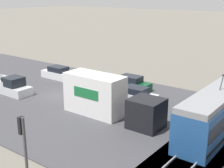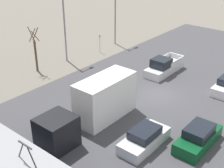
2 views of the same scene
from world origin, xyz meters
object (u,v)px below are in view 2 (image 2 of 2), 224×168
object	(u,v)px
pickup_truck	(164,67)
street_tree	(35,51)
sedan_car_1	(198,137)
street_lamp_near_crossing	(65,19)
box_truck	(95,105)
no_parking_sign	(100,42)
sedan_car_2	(144,139)
street_lamp_mid_block	(116,11)

from	to	relation	value
pickup_truck	street_tree	size ratio (longest dim) A/B	1.07
sedan_car_1	street_lamp_near_crossing	size ratio (longest dim) A/B	0.50
box_truck	no_parking_sign	bearing A→B (deg)	-49.62
box_truck	sedan_car_2	size ratio (longest dim) A/B	2.14
box_truck	street_lamp_near_crossing	xyz separation A→B (m)	(12.26, -8.37, 3.46)
street_tree	street_lamp_mid_block	xyz separation A→B (m)	(-0.73, -13.39, 2.22)
pickup_truck	street_lamp_near_crossing	distance (m)	12.77
pickup_truck	street_lamp_near_crossing	world-z (taller)	street_lamp_near_crossing
sedan_car_2	street_lamp_mid_block	xyz separation A→B (m)	(16.61, -17.17, 3.87)
street_tree	street_lamp_near_crossing	size ratio (longest dim) A/B	0.57
street_lamp_near_crossing	sedan_car_2	bearing A→B (deg)	154.09
sedan_car_1	street_lamp_mid_block	size ratio (longest dim) A/B	0.58
pickup_truck	no_parking_sign	size ratio (longest dim) A/B	2.30
sedan_car_1	street_tree	world-z (taller)	street_tree
box_truck	sedan_car_2	xyz separation A→B (m)	(-4.87, -0.04, -1.05)
sedan_car_1	street_tree	xyz separation A→B (m)	(20.33, -1.17, 1.62)
no_parking_sign	street_tree	bearing A→B (deg)	81.28
street_tree	no_parking_sign	bearing A→B (deg)	-98.72
street_tree	sedan_car_1	bearing A→B (deg)	176.72
street_lamp_near_crossing	no_parking_sign	size ratio (longest dim) A/B	3.77
box_truck	street_tree	xyz separation A→B (m)	(12.47, -3.82, 0.61)
box_truck	street_lamp_mid_block	bearing A→B (deg)	-55.71
street_tree	street_lamp_mid_block	distance (m)	13.59
street_tree	street_lamp_near_crossing	distance (m)	5.37
street_tree	street_lamp_mid_block	world-z (taller)	street_lamp_mid_block
no_parking_sign	sedan_car_2	bearing A→B (deg)	140.88
street_lamp_near_crossing	sedan_car_1	bearing A→B (deg)	164.16
box_truck	no_parking_sign	size ratio (longest dim) A/B	3.92
sedan_car_1	sedan_car_2	distance (m)	3.97
street_lamp_near_crossing	street_lamp_mid_block	size ratio (longest dim) A/B	1.16
street_lamp_mid_block	no_parking_sign	bearing A→B (deg)	99.18
box_truck	pickup_truck	bearing A→B (deg)	-85.35
sedan_car_2	street_lamp_near_crossing	size ratio (longest dim) A/B	0.48
sedan_car_2	street_tree	world-z (taller)	street_tree
sedan_car_1	box_truck	bearing A→B (deg)	18.68
street_tree	street_lamp_near_crossing	world-z (taller)	street_lamp_near_crossing
pickup_truck	street_lamp_mid_block	distance (m)	12.31
sedan_car_2	street_lamp_near_crossing	world-z (taller)	street_lamp_near_crossing
street_tree	street_lamp_near_crossing	xyz separation A→B (m)	(-0.20, -4.54, 2.85)
sedan_car_1	pickup_truck	bearing A→B (deg)	-47.91
sedan_car_2	street_tree	bearing A→B (deg)	-12.30
pickup_truck	sedan_car_1	xyz separation A→B (m)	(-8.88, 9.83, -0.04)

